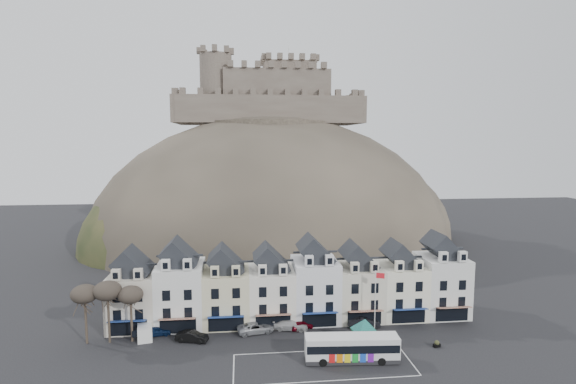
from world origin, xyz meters
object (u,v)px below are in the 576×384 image
object	(u,v)px
flagpole	(376,297)
car_black	(192,336)
red_buoy	(385,344)
car_white	(290,325)
bus_shelter	(365,326)
white_van	(145,330)
car_navy	(157,331)
car_charcoal	(364,322)
bus	(352,347)
car_maroon	(302,325)
car_silver	(256,328)

from	to	relation	value
flagpole	car_black	size ratio (longest dim) A/B	2.03
car_black	red_buoy	bearing A→B (deg)	-87.15
car_white	red_buoy	bearing A→B (deg)	-112.04
flagpole	car_black	distance (m)	26.43
bus_shelter	car_white	bearing A→B (deg)	139.07
flagpole	white_van	xyz separation A→B (m)	(-32.77, 1.66, -4.17)
flagpole	car_navy	distance (m)	31.64
bus_shelter	red_buoy	xyz separation A→B (m)	(2.48, -0.89, -2.21)
car_navy	car_charcoal	bearing A→B (deg)	-100.42
white_van	car_charcoal	world-z (taller)	white_van
car_white	car_charcoal	xyz separation A→B (m)	(10.87, -0.38, 0.04)
bus	car_black	distance (m)	21.91
red_buoy	white_van	distance (m)	33.14
bus	bus_shelter	size ratio (longest dim) A/B	1.86
car_black	car_maroon	xyz separation A→B (m)	(15.60, 2.50, -0.10)
white_van	car_charcoal	xyz separation A→B (m)	(31.52, -0.00, -0.23)
bus	white_van	size ratio (longest dim) A/B	2.51
car_silver	bus	bearing A→B (deg)	-140.66
car_charcoal	red_buoy	bearing A→B (deg)	-172.89
bus_shelter	car_navy	xyz separation A→B (m)	(-28.29, 6.97, -2.45)
car_white	flagpole	bearing A→B (deg)	-87.58
flagpole	car_white	size ratio (longest dim) A/B	1.78
car_navy	car_silver	bearing A→B (deg)	-101.93
bus_shelter	car_maroon	world-z (taller)	bus_shelter
flagpole	car_navy	bearing A→B (deg)	176.27
bus_shelter	car_maroon	bearing A→B (deg)	133.39
bus	car_black	size ratio (longest dim) A/B	2.65
car_navy	car_maroon	bearing A→B (deg)	-99.69
car_silver	car_white	bearing A→B (deg)	-95.04
car_maroon	car_charcoal	distance (m)	9.21
red_buoy	car_black	xyz separation A→B (m)	(-25.57, 5.36, -0.19)
bus	car_charcoal	xyz separation A→B (m)	(4.29, 9.76, -1.05)
bus_shelter	car_navy	bearing A→B (deg)	162.48
white_van	car_navy	bearing A→B (deg)	2.43
car_white	car_maroon	world-z (taller)	car_white
car_white	car_charcoal	distance (m)	10.88
red_buoy	car_navy	world-z (taller)	red_buoy
car_silver	car_charcoal	size ratio (longest dim) A/B	1.11
bus	car_white	xyz separation A→B (m)	(-6.58, 10.14, -1.08)
flagpole	car_black	bearing A→B (deg)	-178.99
white_van	car_silver	bearing A→B (deg)	-12.24
white_van	car_navy	xyz separation A→B (m)	(1.52, 0.38, -0.32)
flagpole	bus	bearing A→B (deg)	-124.37
bus	red_buoy	distance (m)	5.62
red_buoy	white_van	size ratio (longest dim) A/B	0.39
white_van	car_navy	size ratio (longest dim) A/B	1.16
car_navy	bus_shelter	bearing A→B (deg)	-113.53
white_van	flagpole	bearing A→B (deg)	-14.51
bus_shelter	car_black	world-z (taller)	bus_shelter
car_black	white_van	bearing A→B (deg)	87.16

